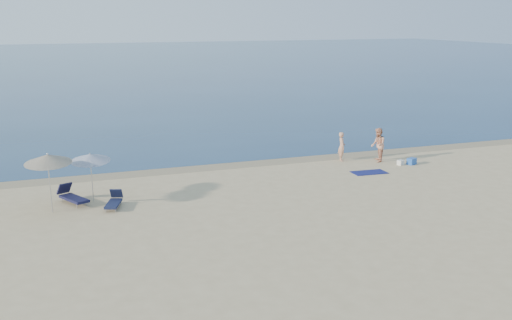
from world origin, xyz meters
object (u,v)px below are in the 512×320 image
(blue_cooler, at_px, (412,161))
(umbrella_near, at_px, (90,158))
(person_left, at_px, (342,147))
(person_right, at_px, (378,145))

(blue_cooler, bearing_deg, umbrella_near, 159.97)
(person_left, distance_m, blue_cooler, 3.83)
(umbrella_near, bearing_deg, person_left, 30.70)
(person_left, distance_m, umbrella_near, 14.18)
(blue_cooler, bearing_deg, person_left, 122.05)
(person_right, bearing_deg, person_left, -95.18)
(person_left, bearing_deg, blue_cooler, -108.51)
(person_right, distance_m, blue_cooler, 1.99)
(person_left, bearing_deg, umbrella_near, 118.85)
(person_right, height_order, umbrella_near, umbrella_near)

